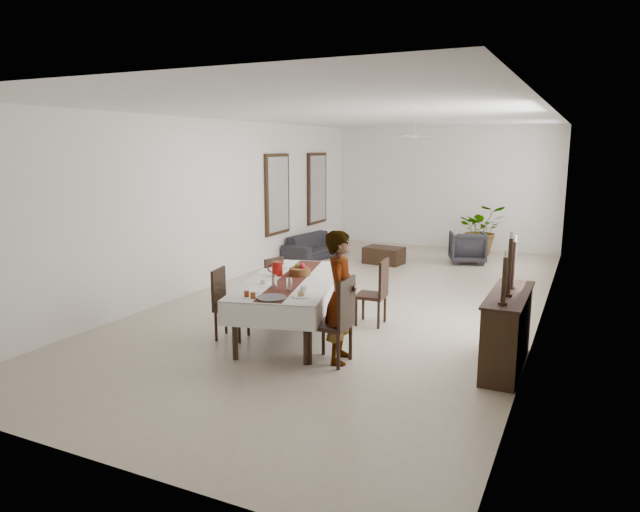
% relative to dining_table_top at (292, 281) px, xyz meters
% --- Properties ---
extents(floor, '(6.00, 12.00, 0.00)m').
position_rel_dining_table_top_xyz_m(floor, '(0.23, 2.18, -0.76)').
color(floor, '#C1B299').
rests_on(floor, ground).
extents(ceiling, '(6.00, 12.00, 0.02)m').
position_rel_dining_table_top_xyz_m(ceiling, '(0.23, 2.18, 2.44)').
color(ceiling, white).
rests_on(ceiling, wall_back).
extents(wall_back, '(6.00, 0.02, 3.20)m').
position_rel_dining_table_top_xyz_m(wall_back, '(0.23, 8.18, 0.84)').
color(wall_back, white).
rests_on(wall_back, floor).
extents(wall_front, '(6.00, 0.02, 3.20)m').
position_rel_dining_table_top_xyz_m(wall_front, '(0.23, -3.82, 0.84)').
color(wall_front, white).
rests_on(wall_front, floor).
extents(wall_left, '(0.02, 12.00, 3.20)m').
position_rel_dining_table_top_xyz_m(wall_left, '(-2.77, 2.18, 0.84)').
color(wall_left, white).
rests_on(wall_left, floor).
extents(wall_right, '(0.02, 12.00, 3.20)m').
position_rel_dining_table_top_xyz_m(wall_right, '(3.23, 2.18, 0.84)').
color(wall_right, white).
rests_on(wall_right, floor).
extents(dining_table_top, '(1.66, 2.71, 0.05)m').
position_rel_dining_table_top_xyz_m(dining_table_top, '(0.00, 0.00, 0.00)').
color(dining_table_top, black).
rests_on(dining_table_top, table_leg_fl).
extents(table_leg_fl, '(0.09, 0.09, 0.74)m').
position_rel_dining_table_top_xyz_m(table_leg_fl, '(-0.14, -1.28, -0.40)').
color(table_leg_fl, black).
rests_on(table_leg_fl, floor).
extents(table_leg_fr, '(0.09, 0.09, 0.74)m').
position_rel_dining_table_top_xyz_m(table_leg_fr, '(0.75, -1.04, -0.40)').
color(table_leg_fr, black).
rests_on(table_leg_fr, floor).
extents(table_leg_bl, '(0.09, 0.09, 0.74)m').
position_rel_dining_table_top_xyz_m(table_leg_bl, '(-0.75, 1.04, -0.40)').
color(table_leg_bl, black).
rests_on(table_leg_bl, floor).
extents(table_leg_br, '(0.09, 0.09, 0.74)m').
position_rel_dining_table_top_xyz_m(table_leg_br, '(0.14, 1.28, -0.40)').
color(table_leg_br, black).
rests_on(table_leg_br, floor).
extents(tablecloth_top, '(1.89, 2.94, 0.01)m').
position_rel_dining_table_top_xyz_m(tablecloth_top, '(0.00, 0.00, 0.03)').
color(tablecloth_top, silver).
rests_on(tablecloth_top, dining_table_top).
extents(tablecloth_drape_left, '(0.70, 2.63, 0.32)m').
position_rel_dining_table_top_xyz_m(tablecloth_drape_left, '(-0.60, -0.16, -0.12)').
color(tablecloth_drape_left, silver).
rests_on(tablecloth_drape_left, dining_table_top).
extents(tablecloth_drape_right, '(0.70, 2.63, 0.32)m').
position_rel_dining_table_top_xyz_m(tablecloth_drape_right, '(0.60, 0.16, -0.12)').
color(tablecloth_drape_right, white).
rests_on(tablecloth_drape_right, dining_table_top).
extents(tablecloth_drape_near, '(1.21, 0.32, 0.32)m').
position_rel_dining_table_top_xyz_m(tablecloth_drape_near, '(0.34, -1.31, -0.12)').
color(tablecloth_drape_near, white).
rests_on(tablecloth_drape_near, dining_table_top).
extents(tablecloth_drape_far, '(1.21, 0.32, 0.32)m').
position_rel_dining_table_top_xyz_m(tablecloth_drape_far, '(-0.34, 1.31, -0.12)').
color(tablecloth_drape_far, silver).
rests_on(tablecloth_drape_far, dining_table_top).
extents(table_runner, '(1.02, 2.64, 0.00)m').
position_rel_dining_table_top_xyz_m(table_runner, '(-0.00, 0.00, 0.04)').
color(table_runner, '#572219').
rests_on(table_runner, tablecloth_top).
extents(red_pitcher, '(0.19, 0.19, 0.21)m').
position_rel_dining_table_top_xyz_m(red_pitcher, '(-0.29, 0.09, 0.14)').
color(red_pitcher, maroon).
rests_on(red_pitcher, tablecloth_top).
extents(pitcher_handle, '(0.13, 0.05, 0.13)m').
position_rel_dining_table_top_xyz_m(pitcher_handle, '(-0.38, 0.06, 0.14)').
color(pitcher_handle, maroon).
rests_on(pitcher_handle, red_pitcher).
extents(wine_glass_near, '(0.07, 0.07, 0.18)m').
position_rel_dining_table_top_xyz_m(wine_glass_near, '(0.30, -0.63, 0.13)').
color(wine_glass_near, white).
rests_on(wine_glass_near, tablecloth_top).
extents(wine_glass_mid, '(0.07, 0.07, 0.18)m').
position_rel_dining_table_top_xyz_m(wine_glass_mid, '(0.04, -0.59, 0.13)').
color(wine_glass_mid, white).
rests_on(wine_glass_mid, tablecloth_top).
extents(teacup_right, '(0.09, 0.09, 0.06)m').
position_rel_dining_table_top_xyz_m(teacup_right, '(0.47, -0.53, 0.07)').
color(teacup_right, silver).
rests_on(teacup_right, saucer_right).
extents(saucer_right, '(0.16, 0.16, 0.01)m').
position_rel_dining_table_top_xyz_m(saucer_right, '(0.47, -0.53, 0.04)').
color(saucer_right, silver).
rests_on(saucer_right, tablecloth_top).
extents(teacup_left, '(0.09, 0.09, 0.06)m').
position_rel_dining_table_top_xyz_m(teacup_left, '(-0.21, -0.44, 0.07)').
color(teacup_left, white).
rests_on(teacup_left, saucer_left).
extents(saucer_left, '(0.16, 0.16, 0.01)m').
position_rel_dining_table_top_xyz_m(saucer_left, '(-0.21, -0.44, 0.04)').
color(saucer_left, white).
rests_on(saucer_left, tablecloth_top).
extents(plate_near_right, '(0.25, 0.25, 0.02)m').
position_rel_dining_table_top_xyz_m(plate_near_right, '(0.58, -0.83, 0.05)').
color(plate_near_right, white).
rests_on(plate_near_right, tablecloth_top).
extents(bread_near_right, '(0.09, 0.09, 0.09)m').
position_rel_dining_table_top_xyz_m(bread_near_right, '(0.58, -0.83, 0.07)').
color(bread_near_right, tan).
rests_on(bread_near_right, plate_near_right).
extents(plate_near_left, '(0.25, 0.25, 0.02)m').
position_rel_dining_table_top_xyz_m(plate_near_left, '(-0.11, -0.84, 0.05)').
color(plate_near_left, white).
rests_on(plate_near_left, tablecloth_top).
extents(plate_far_left, '(0.25, 0.25, 0.02)m').
position_rel_dining_table_top_xyz_m(plate_far_left, '(-0.47, 0.48, 0.05)').
color(plate_far_left, silver).
rests_on(plate_far_left, tablecloth_top).
extents(serving_tray, '(0.38, 0.38, 0.02)m').
position_rel_dining_table_top_xyz_m(serving_tray, '(0.28, -1.07, 0.05)').
color(serving_tray, '#44444A').
rests_on(serving_tray, tablecloth_top).
extents(jam_jar_a, '(0.07, 0.07, 0.08)m').
position_rel_dining_table_top_xyz_m(jam_jar_a, '(0.06, -1.16, 0.08)').
color(jam_jar_a, '#8F4014').
rests_on(jam_jar_a, tablecloth_top).
extents(jam_jar_b, '(0.07, 0.07, 0.08)m').
position_rel_dining_table_top_xyz_m(jam_jar_b, '(-0.05, -1.13, 0.08)').
color(jam_jar_b, maroon).
rests_on(jam_jar_b, tablecloth_top).
extents(fruit_basket, '(0.32, 0.32, 0.11)m').
position_rel_dining_table_top_xyz_m(fruit_basket, '(-0.02, 0.27, 0.09)').
color(fruit_basket, brown).
rests_on(fruit_basket, tablecloth_top).
extents(fruit_red, '(0.09, 0.09, 0.09)m').
position_rel_dining_table_top_xyz_m(fruit_red, '(0.01, 0.30, 0.17)').
color(fruit_red, '#A71024').
rests_on(fruit_red, fruit_basket).
extents(fruit_green, '(0.08, 0.08, 0.08)m').
position_rel_dining_table_top_xyz_m(fruit_green, '(-0.06, 0.29, 0.17)').
color(fruit_green, olive).
rests_on(fruit_green, fruit_basket).
extents(chair_right_near_seat, '(0.47, 0.47, 0.05)m').
position_rel_dining_table_top_xyz_m(chair_right_near_seat, '(0.99, -0.84, -0.28)').
color(chair_right_near_seat, black).
rests_on(chair_right_near_seat, chair_right_near_leg_fl).
extents(chair_right_near_leg_fl, '(0.05, 0.05, 0.46)m').
position_rel_dining_table_top_xyz_m(chair_right_near_leg_fl, '(1.18, -1.03, -0.53)').
color(chair_right_near_leg_fl, black).
rests_on(chair_right_near_leg_fl, floor).
extents(chair_right_near_leg_fr, '(0.05, 0.05, 0.46)m').
position_rel_dining_table_top_xyz_m(chair_right_near_leg_fr, '(1.18, -0.65, -0.53)').
color(chair_right_near_leg_fr, black).
rests_on(chair_right_near_leg_fr, floor).
extents(chair_right_near_leg_bl, '(0.05, 0.05, 0.46)m').
position_rel_dining_table_top_xyz_m(chair_right_near_leg_bl, '(0.80, -1.03, -0.53)').
color(chair_right_near_leg_bl, black).
rests_on(chair_right_near_leg_bl, floor).
extents(chair_right_near_leg_br, '(0.05, 0.05, 0.46)m').
position_rel_dining_table_top_xyz_m(chair_right_near_leg_br, '(0.80, -0.65, -0.53)').
color(chair_right_near_leg_br, black).
rests_on(chair_right_near_leg_br, floor).
extents(chair_right_near_back, '(0.05, 0.47, 0.59)m').
position_rel_dining_table_top_xyz_m(chair_right_near_back, '(1.20, -0.84, 0.04)').
color(chair_right_near_back, black).
rests_on(chair_right_near_back, chair_right_near_seat).
extents(chair_right_far_seat, '(0.46, 0.46, 0.05)m').
position_rel_dining_table_top_xyz_m(chair_right_far_seat, '(0.90, 0.85, -0.31)').
color(chair_right_far_seat, black).
rests_on(chair_right_far_seat, chair_right_far_leg_fl).
extents(chair_right_far_leg_fl, '(0.05, 0.05, 0.43)m').
position_rel_dining_table_top_xyz_m(chair_right_far_leg_fl, '(1.08, 0.69, -0.55)').
color(chair_right_far_leg_fl, black).
rests_on(chair_right_far_leg_fl, floor).
extents(chair_right_far_leg_fr, '(0.05, 0.05, 0.43)m').
position_rel_dining_table_top_xyz_m(chair_right_far_leg_fr, '(1.06, 1.04, -0.55)').
color(chair_right_far_leg_fr, black).
rests_on(chair_right_far_leg_fr, floor).
extents(chair_right_far_leg_bl, '(0.05, 0.05, 0.43)m').
position_rel_dining_table_top_xyz_m(chair_right_far_leg_bl, '(0.73, 0.67, -0.55)').
color(chair_right_far_leg_bl, black).
rests_on(chair_right_far_leg_bl, floor).
extents(chair_right_far_leg_br, '(0.05, 0.05, 0.43)m').
position_rel_dining_table_top_xyz_m(chair_right_far_leg_br, '(0.71, 1.02, -0.55)').
color(chair_right_far_leg_br, black).
rests_on(chair_right_far_leg_br, floor).
extents(chair_right_far_back, '(0.07, 0.43, 0.55)m').
position_rel_dining_table_top_xyz_m(chair_right_far_back, '(1.09, 0.87, -0.02)').
color(chair_right_far_back, black).
rests_on(chair_right_far_back, chair_right_far_seat).
extents(chair_left_near_seat, '(0.50, 0.50, 0.05)m').
position_rel_dining_table_top_xyz_m(chair_left_near_seat, '(-0.64, -0.60, -0.32)').
color(chair_left_near_seat, black).
rests_on(chair_left_near_seat, chair_left_near_leg_fl).
extents(chair_left_near_leg_fl, '(0.05, 0.05, 0.42)m').
position_rel_dining_table_top_xyz_m(chair_left_near_leg_fl, '(-0.85, -0.47, -0.56)').
color(chair_left_near_leg_fl, black).
rests_on(chair_left_near_leg_fl, floor).
extents(chair_left_near_leg_fr, '(0.05, 0.05, 0.42)m').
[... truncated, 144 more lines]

